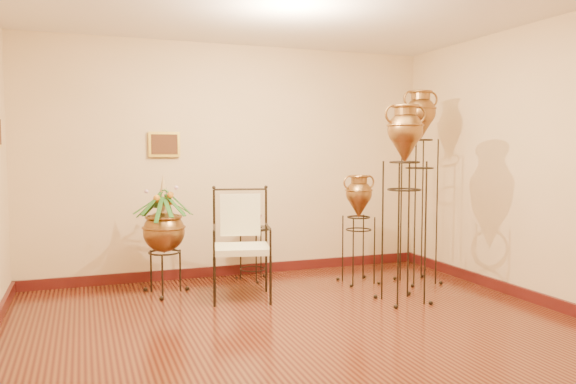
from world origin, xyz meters
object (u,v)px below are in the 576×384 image
object	(u,v)px
armchair	(241,244)
amphora_tall	(419,184)
amphora_mid	(404,202)
planter_urn	(164,226)
side_table	(253,252)

from	to	relation	value
armchair	amphora_tall	bearing A→B (deg)	13.33
amphora_mid	armchair	world-z (taller)	amphora_mid
amphora_mid	armchair	bearing A→B (deg)	156.16
amphora_mid	planter_urn	size ratio (longest dim) A/B	1.54
amphora_mid	planter_urn	world-z (taller)	amphora_mid
amphora_tall	armchair	bearing A→B (deg)	-179.83
planter_urn	armchair	world-z (taller)	planter_urn
amphora_mid	planter_urn	xyz separation A→B (m)	(-2.22, 1.15, -0.29)
armchair	side_table	size ratio (longest dim) A/B	1.44
amphora_tall	side_table	distance (m)	2.10
amphora_tall	armchair	distance (m)	2.20
amphora_tall	armchair	xyz separation A→B (m)	(-2.12, -0.01, -0.57)
side_table	amphora_mid	bearing A→B (deg)	-51.52
planter_urn	armchair	size ratio (longest dim) A/B	1.15
planter_urn	side_table	bearing A→B (deg)	15.83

